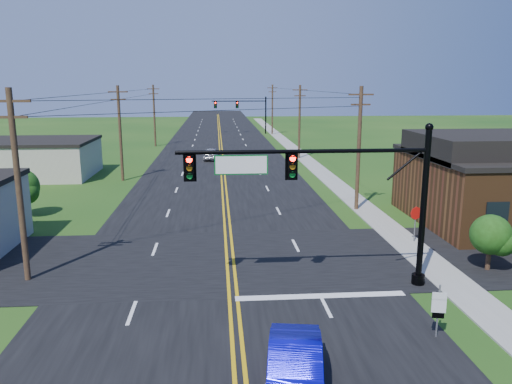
{
  "coord_description": "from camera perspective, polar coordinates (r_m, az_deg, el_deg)",
  "views": [
    {
      "loc": [
        -0.45,
        -13.1,
        9.16
      ],
      "look_at": [
        1.4,
        10.0,
        4.11
      ],
      "focal_mm": 35.0,
      "sensor_mm": 36.0,
      "label": 1
    }
  ],
  "objects": [
    {
      "name": "road_main",
      "position": [
        63.76,
        -4.12,
        4.02
      ],
      "size": [
        16.0,
        220.0,
        0.04
      ],
      "primitive_type": "cube",
      "color": "black",
      "rests_on": "ground"
    },
    {
      "name": "road_cross",
      "position": [
        26.71,
        -3.36,
        -7.73
      ],
      "size": [
        70.0,
        10.0,
        0.04
      ],
      "primitive_type": "cube",
      "color": "black",
      "rests_on": "ground"
    },
    {
      "name": "sidewalk",
      "position": [
        54.97,
        7.0,
        2.65
      ],
      "size": [
        2.0,
        160.0,
        0.08
      ],
      "primitive_type": "cube",
      "color": "gray",
      "rests_on": "ground"
    },
    {
      "name": "signal_mast_main",
      "position": [
        22.08,
        8.05,
        0.66
      ],
      "size": [
        11.3,
        0.6,
        7.48
      ],
      "color": "black",
      "rests_on": "ground"
    },
    {
      "name": "signal_mast_far",
      "position": [
        93.34,
        -1.58,
        9.46
      ],
      "size": [
        10.98,
        0.6,
        7.48
      ],
      "color": "black",
      "rests_on": "ground"
    },
    {
      "name": "cream_bldg_far",
      "position": [
        54.85,
        -24.34,
        3.55
      ],
      "size": [
        12.2,
        9.2,
        3.7
      ],
      "color": "beige",
      "rests_on": "ground"
    },
    {
      "name": "utility_pole_left_a",
      "position": [
        25.2,
        -25.53,
        0.94
      ],
      "size": [
        1.8,
        0.28,
        9.0
      ],
      "color": "#362318",
      "rests_on": "ground"
    },
    {
      "name": "utility_pole_left_b",
      "position": [
        49.14,
        -15.27,
        6.68
      ],
      "size": [
        1.8,
        0.28,
        9.0
      ],
      "color": "#362318",
      "rests_on": "ground"
    },
    {
      "name": "utility_pole_left_c",
      "position": [
        75.77,
        -11.55,
        8.69
      ],
      "size": [
        1.8,
        0.28,
        9.0
      ],
      "color": "#362318",
      "rests_on": "ground"
    },
    {
      "name": "utility_pole_right_a",
      "position": [
        36.83,
        11.67,
        5.12
      ],
      "size": [
        1.8,
        0.28,
        9.0
      ],
      "color": "#362318",
      "rests_on": "ground"
    },
    {
      "name": "utility_pole_right_b",
      "position": [
        62.11,
        5.0,
        8.15
      ],
      "size": [
        1.8,
        0.28,
        9.0
      ],
      "color": "#362318",
      "rests_on": "ground"
    },
    {
      "name": "utility_pole_right_c",
      "position": [
        91.78,
        1.88,
        9.52
      ],
      "size": [
        1.8,
        0.28,
        9.0
      ],
      "color": "#362318",
      "rests_on": "ground"
    },
    {
      "name": "tree_right_back",
      "position": [
        42.92,
        18.06,
        2.89
      ],
      "size": [
        3.0,
        3.0,
        4.1
      ],
      "color": "#362318",
      "rests_on": "ground"
    },
    {
      "name": "shrub_corner",
      "position": [
        27.29,
        25.25,
        -4.45
      ],
      "size": [
        2.0,
        2.0,
        2.86
      ],
      "color": "#362318",
      "rests_on": "ground"
    },
    {
      "name": "tree_left",
      "position": [
        38.27,
        -25.22,
        0.58
      ],
      "size": [
        2.4,
        2.4,
        3.37
      ],
      "color": "#362318",
      "rests_on": "ground"
    },
    {
      "name": "blue_car",
      "position": [
        15.87,
        4.47,
        -19.68
      ],
      "size": [
        2.3,
        4.83,
        1.53
      ],
      "primitive_type": "imported",
      "rotation": [
        0.0,
        0.0,
        -0.15
      ],
      "color": "#0A08B5",
      "rests_on": "ground"
    },
    {
      "name": "distant_car",
      "position": [
        61.45,
        -5.05,
        4.36
      ],
      "size": [
        2.39,
        4.51,
        1.46
      ],
      "primitive_type": "imported",
      "rotation": [
        0.0,
        0.0,
        2.98
      ],
      "color": "#AEADB2",
      "rests_on": "ground"
    },
    {
      "name": "route_sign",
      "position": [
        19.72,
        20.14,
        -12.28
      ],
      "size": [
        0.51,
        0.14,
        2.07
      ],
      "rotation": [
        0.0,
        0.0,
        -0.23
      ],
      "color": "slate",
      "rests_on": "ground"
    },
    {
      "name": "stop_sign",
      "position": [
        30.46,
        17.79,
        -2.72
      ],
      "size": [
        0.75,
        0.27,
        2.19
      ],
      "rotation": [
        0.0,
        0.0,
        0.3
      ],
      "color": "slate",
      "rests_on": "ground"
    }
  ]
}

